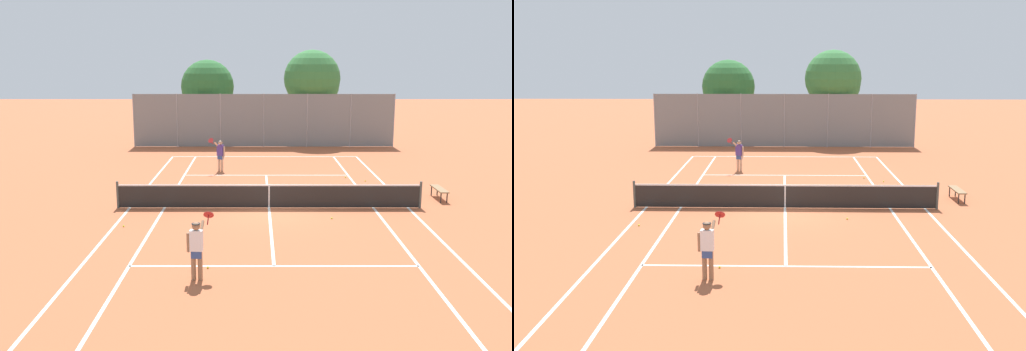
% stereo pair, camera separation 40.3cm
% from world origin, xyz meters
% --- Properties ---
extents(ground_plane, '(120.00, 120.00, 0.00)m').
position_xyz_m(ground_plane, '(0.00, 0.00, 0.00)').
color(ground_plane, '#B25B38').
extents(court_line_markings, '(11.10, 23.90, 0.01)m').
position_xyz_m(court_line_markings, '(0.00, 0.00, 0.00)').
color(court_line_markings, silver).
rests_on(court_line_markings, ground).
extents(tennis_net, '(12.00, 0.10, 1.07)m').
position_xyz_m(tennis_net, '(0.00, 0.00, 0.51)').
color(tennis_net, '#474C47').
rests_on(tennis_net, ground).
extents(player_near_side, '(0.70, 0.72, 1.77)m').
position_xyz_m(player_near_side, '(-2.08, -7.40, 0.93)').
color(player_near_side, '#936B4C').
rests_on(player_near_side, ground).
extents(player_far_left, '(0.87, 0.66, 1.77)m').
position_xyz_m(player_far_left, '(-2.37, 7.51, 0.93)').
color(player_far_left, '#D8A884').
rests_on(player_far_left, ground).
extents(loose_tennis_ball_0, '(0.07, 0.07, 0.07)m').
position_xyz_m(loose_tennis_ball_0, '(-1.87, -6.58, 0.03)').
color(loose_tennis_ball_0, '#D1DB33').
rests_on(loose_tennis_ball_0, ground).
extents(loose_tennis_ball_1, '(0.07, 0.07, 0.07)m').
position_xyz_m(loose_tennis_ball_1, '(-3.32, 2.08, 0.03)').
color(loose_tennis_ball_1, '#D1DB33').
rests_on(loose_tennis_ball_1, ground).
extents(loose_tennis_ball_2, '(0.07, 0.07, 0.07)m').
position_xyz_m(loose_tennis_ball_2, '(2.27, -1.57, 0.03)').
color(loose_tennis_ball_2, '#D1DB33').
rests_on(loose_tennis_ball_2, ground).
extents(loose_tennis_ball_3, '(0.07, 0.07, 0.07)m').
position_xyz_m(loose_tennis_ball_3, '(4.72, 4.91, 0.03)').
color(loose_tennis_ball_3, '#D1DB33').
rests_on(loose_tennis_ball_3, ground).
extents(loose_tennis_ball_4, '(0.07, 0.07, 0.07)m').
position_xyz_m(loose_tennis_ball_4, '(-5.16, -2.56, 0.03)').
color(loose_tennis_ball_4, '#D1DB33').
rests_on(loose_tennis_ball_4, ground).
extents(loose_tennis_ball_5, '(0.07, 0.07, 0.07)m').
position_xyz_m(loose_tennis_ball_5, '(3.90, 5.72, 0.03)').
color(loose_tennis_ball_5, '#D1DB33').
rests_on(loose_tennis_ball_5, ground).
extents(courtside_bench, '(0.36, 1.50, 0.47)m').
position_xyz_m(courtside_bench, '(7.16, 1.46, 0.41)').
color(courtside_bench, olive).
rests_on(courtside_bench, ground).
extents(back_fence, '(17.23, 0.08, 3.51)m').
position_xyz_m(back_fence, '(0.00, 15.76, 1.75)').
color(back_fence, gray).
rests_on(back_fence, ground).
extents(tree_behind_left, '(3.67, 3.67, 5.69)m').
position_xyz_m(tree_behind_left, '(-3.80, 18.13, 3.72)').
color(tree_behind_left, brown).
rests_on(tree_behind_left, ground).
extents(tree_behind_right, '(3.87, 3.87, 6.36)m').
position_xyz_m(tree_behind_right, '(3.47, 17.78, 4.28)').
color(tree_behind_right, brown).
rests_on(tree_behind_right, ground).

